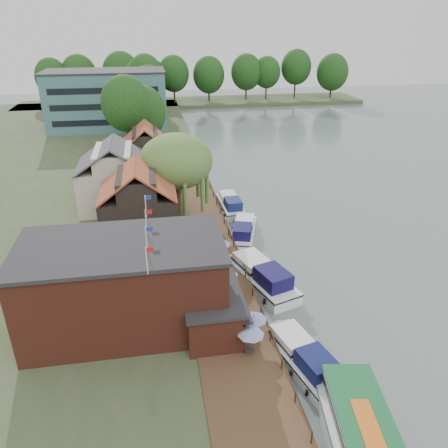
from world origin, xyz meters
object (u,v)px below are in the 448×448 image
cottage_b (115,175)px  umbrella_2 (227,299)px  umbrella_1 (254,326)px  cruiser_3 (230,202)px  pub (151,283)px  hotel_block (107,100)px  cottage_a (138,203)px  swan (342,406)px  cruiser_0 (302,354)px  umbrella_0 (251,342)px  umbrella_4 (213,267)px  willow (177,177)px  cottage_c (146,154)px  cruiser_2 (244,229)px  cruiser_1 (261,273)px  umbrella_5 (221,250)px  umbrella_6 (212,235)px  umbrella_3 (226,281)px

cottage_b → umbrella_2: (10.05, -24.79, -2.96)m
cottage_b → umbrella_1: bearing=-68.2°
cottage_b → cruiser_3: bearing=-5.9°
pub → hotel_block: (-8.00, 71.00, 2.50)m
cottage_a → swan: bearing=-62.6°
cruiser_0 → cruiser_3: 29.32m
umbrella_0 → umbrella_4: same height
hotel_block → willow: (11.50, -51.00, -0.94)m
cruiser_3 → umbrella_4: bearing=-107.2°
umbrella_0 → umbrella_2: size_ratio=0.99×
swan → umbrella_0: bearing=136.9°
cottage_c → cruiser_2: (10.71, -18.69, -4.15)m
cruiser_0 → swan: 4.55m
umbrella_0 → cruiser_1: (3.40, 10.48, -0.98)m
umbrella_4 → umbrella_2: bearing=-86.2°
cottage_b → cruiser_1: cottage_b is taller
cottage_c → umbrella_4: (5.71, -28.59, -2.96)m
hotel_block → umbrella_0: size_ratio=10.69×
pub → cottage_b: cottage_b is taller
umbrella_0 → umbrella_5: (0.10, 13.83, 0.00)m
cottage_a → cottage_c: 19.03m
cottage_a → cottage_b: bearing=106.7°
cottage_c → cruiser_3: size_ratio=0.94×
cruiser_0 → umbrella_4: bearing=99.0°
pub → umbrella_0: size_ratio=8.42×
umbrella_4 → cruiser_0: (4.90, -11.26, -1.17)m
umbrella_1 → umbrella_6: 15.54m
pub → umbrella_1: (7.47, -3.62, -2.36)m
cottage_a → umbrella_0: 21.93m
umbrella_5 → umbrella_6: 3.35m
cottage_a → cottage_c: size_ratio=1.01×
umbrella_0 → swan: (5.15, -4.82, -2.07)m
cruiser_2 → cruiser_3: cruiser_2 is taller
umbrella_5 → cruiser_0: size_ratio=0.25×
cottage_b → willow: willow is taller
pub → umbrella_3: (6.45, 2.83, -2.36)m
hotel_block → cottage_c: size_ratio=2.99×
hotel_block → umbrella_1: bearing=-78.3°
umbrella_2 → cruiser_0: umbrella_2 is taller
cottage_b → willow: size_ratio=0.92×
cottage_c → umbrella_0: cottage_c is taller
cruiser_3 → swan: bearing=-89.6°
cottage_b → cruiser_1: size_ratio=0.90×
cruiser_1 → cruiser_3: cruiser_1 is taller
cottage_c → cruiser_1: size_ratio=0.80×
umbrella_5 → cruiser_1: 4.80m
cruiser_3 → umbrella_5: bearing=-105.8°
umbrella_1 → umbrella_2: bearing=110.3°
umbrella_5 → pub: bearing=-129.0°
hotel_block → cruiser_2: 59.06m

